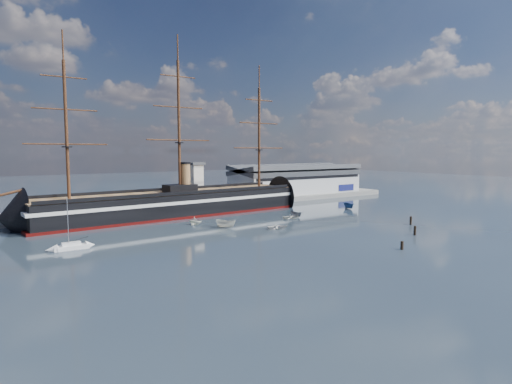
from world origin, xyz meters
TOP-DOWN VIEW (x-y plane):
  - ground at (0.00, 40.00)m, footprint 600.00×600.00m
  - quay at (10.00, 76.00)m, footprint 180.00×18.00m
  - warehouse at (58.00, 80.00)m, footprint 63.00×21.00m
  - quay_tower at (3.00, 73.00)m, footprint 5.00×5.00m
  - warship at (-13.58, 60.00)m, footprint 113.28×20.90m
  - sailboat at (-50.38, 29.24)m, footprint 7.16×2.36m
  - motorboat_a at (-9.69, 31.99)m, footprint 7.59×5.64m
  - motorboat_b at (0.85, 22.28)m, footprint 2.49×3.76m
  - motorboat_c at (18.63, 35.01)m, footprint 5.83×2.22m
  - motorboat_d at (-14.23, 41.35)m, footprint 7.32×5.86m
  - motorboat_e at (15.46, 33.65)m, footprint 2.36×3.55m
  - motorboat_f at (47.56, 38.94)m, footprint 7.14×4.13m
  - piling_near_mid at (7.28, -12.38)m, footprint 0.64×0.64m
  - piling_near_right at (23.55, -4.57)m, footprint 0.64×0.64m
  - piling_far_right at (36.76, 5.66)m, footprint 0.64×0.64m

SIDE VIEW (x-z plane):
  - ground at x=0.00m, z-range 0.00..0.00m
  - quay at x=10.00m, z-range -1.00..1.00m
  - motorboat_a at x=-9.69m, z-range -1.44..1.44m
  - motorboat_b at x=0.85m, z-range -0.82..0.82m
  - motorboat_c at x=18.63m, z-range -1.16..1.16m
  - motorboat_d at x=-14.23m, z-range -1.24..1.24m
  - motorboat_e at x=15.46m, z-range -0.77..0.77m
  - motorboat_f at x=47.56m, z-range -1.35..1.35m
  - piling_near_mid at x=7.28m, z-range -1.27..1.27m
  - piling_near_right at x=23.55m, z-range -1.53..1.53m
  - piling_far_right at x=36.76m, z-range -1.50..1.50m
  - sailboat at x=-50.38m, z-range -4.94..6.38m
  - warship at x=-13.58m, z-range -22.93..31.01m
  - warehouse at x=58.00m, z-range 2.18..13.78m
  - quay_tower at x=3.00m, z-range 2.25..17.25m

